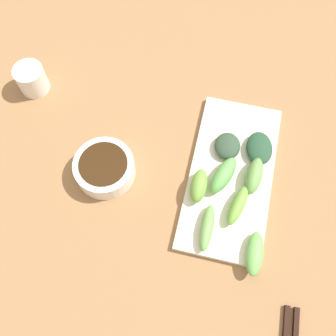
% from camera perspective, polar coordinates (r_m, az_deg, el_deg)
% --- Properties ---
extents(tabletop, '(2.10, 2.10, 0.02)m').
position_cam_1_polar(tabletop, '(0.70, 0.64, -1.52)').
color(tabletop, '#996F47').
rests_on(tabletop, ground).
extents(sauce_bowl, '(0.11, 0.11, 0.04)m').
position_cam_1_polar(sauce_bowl, '(0.69, -9.29, 0.04)').
color(sauce_bowl, white).
rests_on(sauce_bowl, tabletop).
extents(serving_plate, '(0.14, 0.30, 0.01)m').
position_cam_1_polar(serving_plate, '(0.70, 9.16, -1.15)').
color(serving_plate, silver).
rests_on(serving_plate, tabletop).
extents(broccoli_leafy_0, '(0.05, 0.06, 0.02)m').
position_cam_1_polar(broccoli_leafy_0, '(0.70, 8.69, 3.22)').
color(broccoli_leafy_0, '#304934').
rests_on(broccoli_leafy_0, serving_plate).
extents(broccoli_stalk_1, '(0.03, 0.07, 0.03)m').
position_cam_1_polar(broccoli_stalk_1, '(0.68, 12.48, -1.14)').
color(broccoli_stalk_1, '#69A051').
rests_on(broccoli_stalk_1, serving_plate).
extents(broccoli_stalk_2, '(0.02, 0.08, 0.02)m').
position_cam_1_polar(broccoli_stalk_2, '(0.64, 5.71, -8.69)').
color(broccoli_stalk_2, '#6FA854').
rests_on(broccoli_stalk_2, serving_plate).
extents(broccoli_leafy_3, '(0.06, 0.07, 0.02)m').
position_cam_1_polar(broccoli_leafy_3, '(0.71, 13.23, 2.85)').
color(broccoli_leafy_3, '#244A32').
rests_on(broccoli_leafy_3, serving_plate).
extents(broccoli_stalk_4, '(0.04, 0.08, 0.03)m').
position_cam_1_polar(broccoli_stalk_4, '(0.66, 10.19, -5.38)').
color(broccoli_stalk_4, '#70A83F').
rests_on(broccoli_stalk_4, serving_plate).
extents(broccoli_stalk_5, '(0.03, 0.07, 0.02)m').
position_cam_1_polar(broccoli_stalk_5, '(0.64, 12.57, -12.13)').
color(broccoli_stalk_5, '#6BAF55').
rests_on(broccoli_stalk_5, serving_plate).
extents(broccoli_stalk_6, '(0.05, 0.08, 0.03)m').
position_cam_1_polar(broccoli_stalk_6, '(0.67, 8.12, -1.05)').
color(broccoli_stalk_6, '#63AB52').
rests_on(broccoli_stalk_6, serving_plate).
extents(broccoli_stalk_7, '(0.03, 0.06, 0.03)m').
position_cam_1_polar(broccoli_stalk_7, '(0.66, 4.53, -2.61)').
color(broccoli_stalk_7, '#70A841').
rests_on(broccoli_stalk_7, serving_plate).
extents(tea_cup, '(0.06, 0.06, 0.05)m').
position_cam_1_polar(tea_cup, '(0.81, -19.34, 12.20)').
color(tea_cup, white).
rests_on(tea_cup, tabletop).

